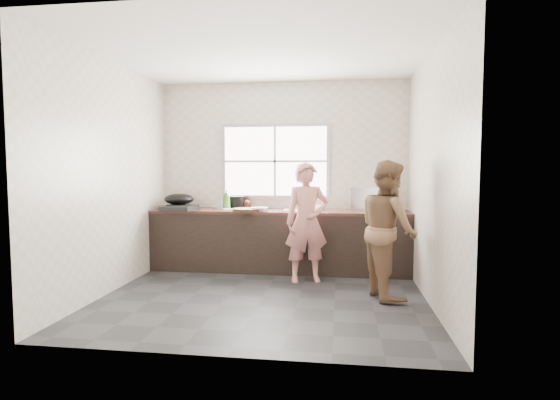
# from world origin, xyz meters

# --- Properties ---
(floor) EXTENTS (3.60, 3.20, 0.01)m
(floor) POSITION_xyz_m (0.00, 0.00, -0.01)
(floor) COLOR #262628
(floor) RESTS_ON ground
(ceiling) EXTENTS (3.60, 3.20, 0.01)m
(ceiling) POSITION_xyz_m (0.00, 0.00, 2.71)
(ceiling) COLOR silver
(ceiling) RESTS_ON wall_back
(wall_back) EXTENTS (3.60, 0.01, 2.70)m
(wall_back) POSITION_xyz_m (0.00, 1.60, 1.35)
(wall_back) COLOR beige
(wall_back) RESTS_ON ground
(wall_left) EXTENTS (0.01, 3.20, 2.70)m
(wall_left) POSITION_xyz_m (-1.80, 0.00, 1.35)
(wall_left) COLOR silver
(wall_left) RESTS_ON ground
(wall_right) EXTENTS (0.01, 3.20, 2.70)m
(wall_right) POSITION_xyz_m (1.80, 0.00, 1.35)
(wall_right) COLOR silver
(wall_right) RESTS_ON ground
(wall_front) EXTENTS (3.60, 0.01, 2.70)m
(wall_front) POSITION_xyz_m (0.00, -1.60, 1.35)
(wall_front) COLOR beige
(wall_front) RESTS_ON ground
(cabinet) EXTENTS (3.60, 0.62, 0.82)m
(cabinet) POSITION_xyz_m (0.00, 1.29, 0.41)
(cabinet) COLOR black
(cabinet) RESTS_ON floor
(countertop) EXTENTS (3.60, 0.64, 0.04)m
(countertop) POSITION_xyz_m (0.00, 1.29, 0.84)
(countertop) COLOR #381C17
(countertop) RESTS_ON cabinet
(sink) EXTENTS (0.55, 0.45, 0.02)m
(sink) POSITION_xyz_m (0.35, 1.29, 0.86)
(sink) COLOR silver
(sink) RESTS_ON countertop
(faucet) EXTENTS (0.02, 0.02, 0.30)m
(faucet) POSITION_xyz_m (0.35, 1.49, 1.01)
(faucet) COLOR silver
(faucet) RESTS_ON countertop
(window_frame) EXTENTS (1.60, 0.05, 1.10)m
(window_frame) POSITION_xyz_m (-0.10, 1.59, 1.55)
(window_frame) COLOR #9EA0A5
(window_frame) RESTS_ON wall_back
(window_glazing) EXTENTS (1.50, 0.01, 1.00)m
(window_glazing) POSITION_xyz_m (-0.10, 1.57, 1.55)
(window_glazing) COLOR white
(window_glazing) RESTS_ON window_frame
(woman) EXTENTS (0.59, 0.47, 1.42)m
(woman) POSITION_xyz_m (0.43, 0.74, 0.71)
(woman) COLOR #DA8882
(woman) RESTS_ON floor
(person_side) EXTENTS (0.78, 0.89, 1.54)m
(person_side) POSITION_xyz_m (1.39, 0.20, 0.77)
(person_side) COLOR brown
(person_side) RESTS_ON floor
(cutting_board) EXTENTS (0.50, 0.50, 0.04)m
(cutting_board) POSITION_xyz_m (-0.42, 1.08, 0.88)
(cutting_board) COLOR black
(cutting_board) RESTS_ON countertop
(cleaver) EXTENTS (0.24, 0.23, 0.01)m
(cleaver) POSITION_xyz_m (-0.27, 1.21, 0.90)
(cleaver) COLOR #AFB3B7
(cleaver) RESTS_ON cutting_board
(bowl_mince) EXTENTS (0.28, 0.28, 0.05)m
(bowl_mince) POSITION_xyz_m (-0.25, 1.08, 0.89)
(bowl_mince) COLOR white
(bowl_mince) RESTS_ON countertop
(bowl_crabs) EXTENTS (0.20, 0.20, 0.06)m
(bowl_crabs) POSITION_xyz_m (0.54, 1.29, 0.89)
(bowl_crabs) COLOR white
(bowl_crabs) RESTS_ON countertop
(bowl_held) EXTENTS (0.21, 0.21, 0.07)m
(bowl_held) POSITION_xyz_m (0.41, 1.30, 0.89)
(bowl_held) COLOR silver
(bowl_held) RESTS_ON countertop
(black_pot) EXTENTS (0.26, 0.26, 0.18)m
(black_pot) POSITION_xyz_m (-0.67, 1.50, 0.95)
(black_pot) COLOR black
(black_pot) RESTS_ON countertop
(plate_food) EXTENTS (0.23, 0.23, 0.02)m
(plate_food) POSITION_xyz_m (-0.71, 1.22, 0.87)
(plate_food) COLOR white
(plate_food) RESTS_ON countertop
(bottle_green) EXTENTS (0.14, 0.14, 0.28)m
(bottle_green) POSITION_xyz_m (-0.77, 1.33, 1.00)
(bottle_green) COLOR #3C7D29
(bottle_green) RESTS_ON countertop
(bottle_brown_tall) EXTENTS (0.10, 0.10, 0.18)m
(bottle_brown_tall) POSITION_xyz_m (-0.68, 1.52, 0.95)
(bottle_brown_tall) COLOR #421F10
(bottle_brown_tall) RESTS_ON countertop
(bottle_brown_short) EXTENTS (0.16, 0.16, 0.16)m
(bottle_brown_short) POSITION_xyz_m (-0.51, 1.52, 0.94)
(bottle_brown_short) COLOR #3D1B0F
(bottle_brown_short) RESTS_ON countertop
(glass_jar) EXTENTS (0.09, 0.09, 0.11)m
(glass_jar) POSITION_xyz_m (-0.84, 1.38, 0.92)
(glass_jar) COLOR silver
(glass_jar) RESTS_ON countertop
(burner) EXTENTS (0.46, 0.46, 0.06)m
(burner) POSITION_xyz_m (-1.38, 1.08, 0.89)
(burner) COLOR black
(burner) RESTS_ON countertop
(wok) EXTENTS (0.46, 0.46, 0.16)m
(wok) POSITION_xyz_m (-1.47, 1.29, 1.00)
(wok) COLOR black
(wok) RESTS_ON burner
(dish_rack) EXTENTS (0.48, 0.38, 0.32)m
(dish_rack) POSITION_xyz_m (1.18, 1.47, 1.02)
(dish_rack) COLOR white
(dish_rack) RESTS_ON countertop
(pot_lid_left) EXTENTS (0.27, 0.27, 0.01)m
(pot_lid_left) POSITION_xyz_m (-1.48, 1.10, 0.87)
(pot_lid_left) COLOR silver
(pot_lid_left) RESTS_ON countertop
(pot_lid_right) EXTENTS (0.28, 0.28, 0.01)m
(pot_lid_right) POSITION_xyz_m (-0.93, 1.52, 0.87)
(pot_lid_right) COLOR silver
(pot_lid_right) RESTS_ON countertop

